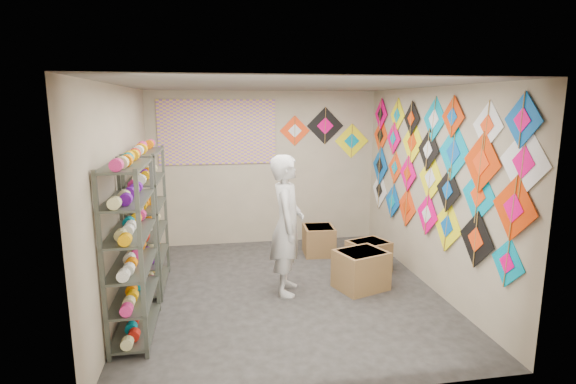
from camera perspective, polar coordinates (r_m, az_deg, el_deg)
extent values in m
plane|color=#282623|center=(6.20, -0.46, -12.45)|extent=(4.50, 4.50, 0.00)
plane|color=tan|center=(7.99, -3.05, 3.01)|extent=(4.00, 0.00, 4.00)
plane|color=tan|center=(3.66, 5.19, -6.95)|extent=(4.00, 0.00, 4.00)
plane|color=tan|center=(5.82, -20.30, -0.75)|extent=(0.00, 4.50, 4.50)
plane|color=tan|center=(6.41, 17.45, 0.48)|extent=(0.00, 4.50, 4.50)
plane|color=slate|center=(5.68, -0.50, 13.36)|extent=(4.50, 4.50, 0.00)
cube|color=#4C5147|center=(5.07, -19.26, -7.07)|extent=(0.40, 1.10, 1.90)
cube|color=#4C5147|center=(6.31, -17.35, -3.41)|extent=(0.40, 1.10, 1.90)
cylinder|color=#EC287D|center=(4.60, -20.31, -7.79)|extent=(0.12, 0.10, 0.12)
cylinder|color=orange|center=(4.78, -19.89, -7.06)|extent=(0.12, 0.10, 0.12)
cylinder|color=#FFA903|center=(4.96, -19.51, -6.37)|extent=(0.12, 0.10, 0.12)
cylinder|color=white|center=(5.14, -19.15, -5.73)|extent=(0.12, 0.10, 0.12)
cylinder|color=red|center=(5.32, -18.82, -5.14)|extent=(0.12, 0.10, 0.12)
cylinder|color=#5F0E9E|center=(5.50, -18.52, -4.58)|extent=(0.12, 0.10, 0.12)
cylinder|color=#EAE194|center=(5.83, -18.02, -3.69)|extent=(0.12, 0.10, 0.12)
cylinder|color=#047C93|center=(6.01, -17.76, -3.22)|extent=(0.12, 0.10, 0.12)
cylinder|color=#EC287D|center=(6.19, -17.52, -2.78)|extent=(0.12, 0.10, 0.12)
cylinder|color=orange|center=(6.38, -17.29, -2.37)|extent=(0.12, 0.10, 0.12)
cylinder|color=#FFA903|center=(6.56, -17.08, -1.99)|extent=(0.12, 0.10, 0.12)
cylinder|color=white|center=(6.75, -16.88, -1.62)|extent=(0.12, 0.10, 0.12)
cube|color=#008EB1|center=(5.06, 26.12, -8.08)|extent=(0.03, 0.52, 0.52)
cube|color=black|center=(5.44, 22.80, -5.59)|extent=(0.01, 0.66, 0.66)
cube|color=#FBF113|center=(6.00, 19.58, -4.11)|extent=(0.04, 0.67, 0.67)
cube|color=#F50070|center=(6.43, 17.25, -2.73)|extent=(0.03, 0.58, 0.58)
cube|color=#FF3F0E|center=(7.05, 14.85, -1.84)|extent=(0.03, 0.62, 0.62)
cube|color=#0755B1|center=(7.50, 13.11, -1.14)|extent=(0.04, 0.57, 0.57)
cube|color=white|center=(8.06, 11.56, 0.27)|extent=(0.02, 0.66, 0.66)
cube|color=red|center=(4.87, 26.78, -1.83)|extent=(0.03, 0.67, 0.67)
cube|color=#008EB1|center=(5.39, 23.04, -0.37)|extent=(0.03, 0.64, 0.64)
cube|color=black|center=(5.91, 19.66, 0.23)|extent=(0.03, 0.57, 0.57)
cube|color=#FBF113|center=(6.33, 17.66, 1.69)|extent=(0.03, 0.67, 0.67)
cube|color=#F50070|center=(6.93, 14.97, 2.29)|extent=(0.01, 0.55, 0.55)
cube|color=#FF3F0E|center=(7.41, 13.44, 3.03)|extent=(0.03, 0.52, 0.52)
cube|color=#0755B1|center=(7.97, 11.60, 3.30)|extent=(0.02, 0.67, 0.67)
cube|color=white|center=(4.77, 27.79, 3.37)|extent=(0.03, 0.72, 0.72)
cube|color=red|center=(5.29, 23.37, 3.50)|extent=(0.03, 0.68, 0.68)
cube|color=#008EB1|center=(5.81, 20.31, 4.76)|extent=(0.04, 0.70, 0.70)
cube|color=black|center=(6.35, 17.39, 5.14)|extent=(0.03, 0.59, 0.59)
cube|color=#FBF113|center=(6.83, 15.52, 6.11)|extent=(0.04, 0.67, 0.67)
cube|color=#F50070|center=(7.43, 13.24, 6.64)|extent=(0.01, 0.52, 0.52)
cube|color=#FF3F0E|center=(7.99, 11.69, 7.06)|extent=(0.03, 0.62, 0.62)
cube|color=#0755B1|center=(4.77, 27.67, 8.09)|extent=(0.02, 0.54, 0.54)
cube|color=white|center=(5.25, 24.02, 7.73)|extent=(0.03, 0.54, 0.54)
cube|color=red|center=(5.82, 20.19, 8.96)|extent=(0.01, 0.51, 0.51)
cube|color=#008EB1|center=(6.26, 18.09, 8.81)|extent=(0.04, 0.60, 0.60)
cube|color=black|center=(6.83, 15.43, 9.00)|extent=(0.01, 0.51, 0.51)
cube|color=#FBF113|center=(7.35, 13.72, 9.45)|extent=(0.02, 0.54, 0.54)
cube|color=#F50070|center=(7.95, 11.71, 9.65)|extent=(0.02, 0.55, 0.55)
cube|color=#FF3F0E|center=(7.99, 0.86, 7.78)|extent=(0.54, 0.02, 0.54)
cube|color=black|center=(8.11, 4.73, 8.37)|extent=(0.67, 0.02, 0.67)
cube|color=#FBF113|center=(8.26, 8.08, 6.43)|extent=(0.63, 0.02, 0.63)
cube|color=#8752B2|center=(7.85, -8.95, 7.52)|extent=(2.00, 0.01, 1.10)
imported|color=beige|center=(5.88, -0.13, -4.22)|extent=(0.85, 0.71, 1.85)
cube|color=olive|center=(6.27, 9.25, -9.73)|extent=(0.77, 0.71, 0.53)
cube|color=olive|center=(6.92, 10.18, -8.02)|extent=(0.68, 0.62, 0.46)
cube|color=olive|center=(7.57, 3.93, -6.13)|extent=(0.53, 0.57, 0.47)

